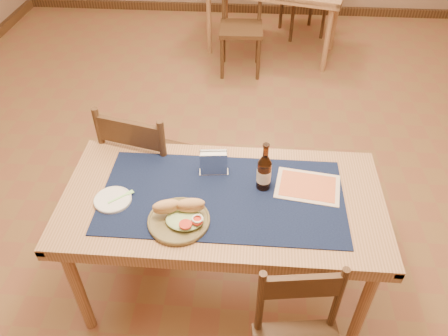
# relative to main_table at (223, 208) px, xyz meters

# --- Properties ---
(room) EXTENTS (6.04, 7.04, 2.84)m
(room) POSITION_rel_main_table_xyz_m (0.00, 0.80, 0.73)
(room) COLOR brown
(room) RESTS_ON ground
(main_table) EXTENTS (1.60, 0.80, 0.75)m
(main_table) POSITION_rel_main_table_xyz_m (0.00, 0.00, 0.00)
(main_table) COLOR #A97A4F
(main_table) RESTS_ON ground
(placemat) EXTENTS (1.20, 0.60, 0.01)m
(placemat) POSITION_rel_main_table_xyz_m (0.00, 0.00, 0.09)
(placemat) COLOR #101B3C
(placemat) RESTS_ON main_table
(baseboard) EXTENTS (6.00, 7.00, 0.10)m
(baseboard) POSITION_rel_main_table_xyz_m (0.00, 0.80, -0.62)
(baseboard) COLOR #492F1A
(baseboard) RESTS_ON ground
(chair_main_far) EXTENTS (0.55, 0.55, 0.98)m
(chair_main_far) POSITION_rel_main_table_xyz_m (-0.50, 0.50, -0.16)
(chair_main_far) COLOR #492F1A
(chair_main_far) RESTS_ON ground
(chair_back_near) EXTENTS (0.44, 0.44, 0.92)m
(chair_back_near) POSITION_rel_main_table_xyz_m (-0.02, 2.71, -0.19)
(chair_back_near) COLOR #492F1A
(chair_back_near) RESTS_ON ground
(sandwich_plate) EXTENTS (0.29, 0.29, 0.11)m
(sandwich_plate) POSITION_rel_main_table_xyz_m (-0.18, -0.19, 0.12)
(sandwich_plate) COLOR brown
(sandwich_plate) RESTS_ON placemat
(side_plate) EXTENTS (0.18, 0.18, 0.02)m
(side_plate) POSITION_rel_main_table_xyz_m (-0.53, -0.08, 0.10)
(side_plate) COLOR silver
(side_plate) RESTS_ON placemat
(fork) EXTENTS (0.11, 0.10, 0.00)m
(fork) POSITION_rel_main_table_xyz_m (-0.49, -0.05, 0.10)
(fork) COLOR #95E97F
(fork) RESTS_ON side_plate
(beer_bottle) EXTENTS (0.07, 0.07, 0.27)m
(beer_bottle) POSITION_rel_main_table_xyz_m (0.20, 0.08, 0.19)
(beer_bottle) COLOR #3F1F0B
(beer_bottle) RESTS_ON placemat
(napkin_holder) EXTENTS (0.16, 0.07, 0.13)m
(napkin_holder) POSITION_rel_main_table_xyz_m (-0.06, 0.17, 0.15)
(napkin_holder) COLOR silver
(napkin_holder) RESTS_ON placemat
(menu_card) EXTENTS (0.35, 0.28, 0.01)m
(menu_card) POSITION_rel_main_table_xyz_m (0.43, 0.09, 0.09)
(menu_card) COLOR beige
(menu_card) RESTS_ON placemat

